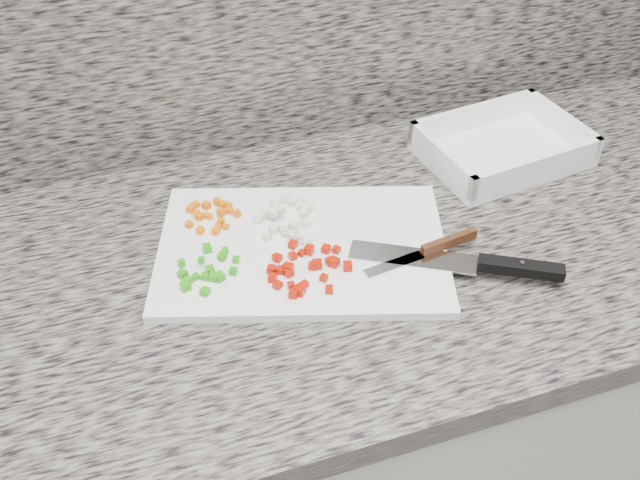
% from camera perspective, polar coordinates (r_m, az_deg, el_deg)
% --- Properties ---
extents(cabinet, '(3.92, 0.62, 0.86)m').
position_cam_1_polar(cabinet, '(1.39, 0.49, -15.40)').
color(cabinet, silver).
rests_on(cabinet, ground).
extents(countertop, '(3.96, 0.64, 0.04)m').
position_cam_1_polar(countertop, '(1.04, 0.63, -1.59)').
color(countertop, slate).
rests_on(countertop, cabinet).
extents(cutting_board, '(0.47, 0.38, 0.01)m').
position_cam_1_polar(cutting_board, '(1.02, -1.43, -0.67)').
color(cutting_board, white).
rests_on(cutting_board, countertop).
extents(carrot_pile, '(0.08, 0.08, 0.02)m').
position_cam_1_polar(carrot_pile, '(1.07, -8.67, 2.02)').
color(carrot_pile, orange).
rests_on(carrot_pile, cutting_board).
extents(onion_pile, '(0.10, 0.10, 0.02)m').
position_cam_1_polar(onion_pile, '(1.06, -2.65, 2.13)').
color(onion_pile, silver).
rests_on(onion_pile, cutting_board).
extents(green_pepper_pile, '(0.09, 0.10, 0.02)m').
position_cam_1_polar(green_pepper_pile, '(0.98, -9.05, -2.41)').
color(green_pepper_pile, '#239C0E').
rests_on(green_pepper_pile, cutting_board).
extents(red_pepper_pile, '(0.12, 0.11, 0.01)m').
position_cam_1_polar(red_pepper_pile, '(0.97, -1.24, -2.26)').
color(red_pepper_pile, '#AB1302').
rests_on(red_pepper_pile, cutting_board).
extents(garlic_pile, '(0.04, 0.05, 0.01)m').
position_cam_1_polar(garlic_pile, '(1.02, -1.78, 0.10)').
color(garlic_pile, beige).
rests_on(garlic_pile, cutting_board).
extents(chef_knife, '(0.27, 0.17, 0.02)m').
position_cam_1_polar(chef_knife, '(1.00, 12.93, -1.89)').
color(chef_knife, silver).
rests_on(chef_knife, cutting_board).
extents(paring_knife, '(0.18, 0.04, 0.02)m').
position_cam_1_polar(paring_knife, '(1.01, 9.22, -0.59)').
color(paring_knife, silver).
rests_on(paring_knife, cutting_board).
extents(tray, '(0.28, 0.22, 0.05)m').
position_cam_1_polar(tray, '(1.24, 14.38, 7.12)').
color(tray, white).
rests_on(tray, countertop).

